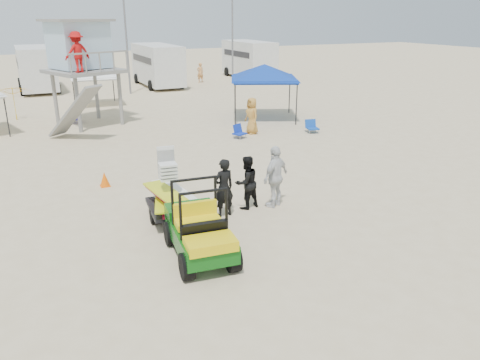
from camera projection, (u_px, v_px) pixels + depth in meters
name	position (u px, v px, depth m)	size (l,w,h in m)	color
ground	(278.00, 279.00, 10.37)	(140.00, 140.00, 0.00)	beige
utility_cart	(199.00, 225.00, 11.02)	(1.45, 2.54, 1.85)	#0C4F0F
surf_trailer	(170.00, 195.00, 13.03)	(1.34, 2.23, 1.91)	black
man_left	(224.00, 188.00, 13.36)	(0.63, 0.41, 1.73)	black
man_mid	(246.00, 182.00, 13.94)	(0.79, 0.62, 1.63)	black
man_right	(275.00, 177.00, 14.03)	(1.11, 0.46, 1.90)	silver
lifeguard_tower	(80.00, 49.00, 23.64)	(4.20, 4.20, 5.21)	gray
canopy_blue	(264.00, 67.00, 25.39)	(4.48, 4.48, 3.40)	black
canopy_white_c	(93.00, 67.00, 29.34)	(2.91, 2.91, 2.99)	black
umbrella_b	(15.00, 103.00, 25.65)	(2.03, 2.07, 1.86)	yellow
cone_near	(105.00, 179.00, 15.90)	(0.34, 0.34, 0.50)	#F76007
beach_chair_a	(75.00, 117.00, 25.22)	(0.55, 0.58, 0.64)	#210EA1
beach_chair_b	(239.00, 131.00, 22.14)	(0.70, 0.78, 0.64)	#0F2CAB
beach_chair_c	(312.00, 126.00, 23.14)	(0.64, 0.69, 0.64)	#0F43A9
rv_mid_left	(36.00, 67.00, 35.33)	(2.65, 6.50, 3.25)	silver
rv_mid_right	(157.00, 63.00, 37.71)	(2.64, 7.00, 3.25)	silver
rv_far_right	(249.00, 58.00, 42.64)	(2.64, 6.60, 3.25)	silver
light_pole_left	(126.00, 37.00, 33.21)	(0.14, 0.14, 8.00)	slate
light_pole_right	(232.00, 34.00, 38.14)	(0.14, 0.14, 8.00)	slate
distant_beachgoers	(229.00, 96.00, 28.23)	(4.92, 18.86, 1.77)	#DE9553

